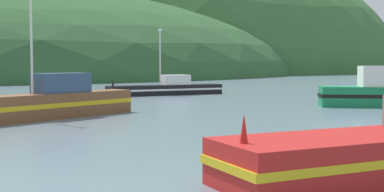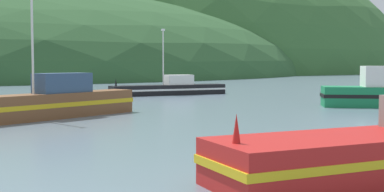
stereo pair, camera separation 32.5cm
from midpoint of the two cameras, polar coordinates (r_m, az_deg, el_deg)
hill_far_left at (r=192.96m, az=-9.34°, el=2.73°), size 213.38×170.71×91.43m
hill_far_center at (r=194.61m, az=-7.74°, el=2.76°), size 215.31×172.25×97.93m
fishing_boat_black at (r=49.26m, az=-2.25°, el=0.86°), size 11.67×3.62×6.27m
fishing_boat_brown at (r=29.19m, az=-15.51°, el=-0.75°), size 10.87×8.16×7.52m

